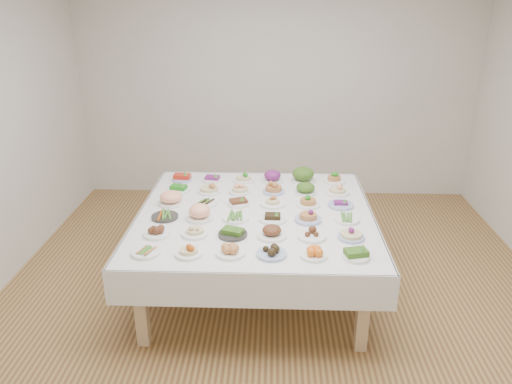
{
  "coord_description": "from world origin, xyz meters",
  "views": [
    {
      "loc": [
        -0.03,
        -3.79,
        2.53
      ],
      "look_at": [
        -0.18,
        0.3,
        0.88
      ],
      "focal_mm": 35.0,
      "sensor_mm": 36.0,
      "label": 1
    }
  ],
  "objects_px": {
    "display_table": "(255,220)",
    "dish_0": "(146,252)",
    "dish_35": "(334,178)",
    "dish_18": "(171,197)"
  },
  "relations": [
    {
      "from": "display_table",
      "to": "dish_18",
      "type": "relative_size",
      "value": 7.74
    },
    {
      "from": "display_table",
      "to": "dish_35",
      "type": "bearing_deg",
      "value": 45.04
    },
    {
      "from": "dish_18",
      "to": "dish_35",
      "type": "xyz_separation_m",
      "value": [
        1.53,
        0.61,
        -0.02
      ]
    },
    {
      "from": "display_table",
      "to": "dish_0",
      "type": "xyz_separation_m",
      "value": [
        -0.77,
        -0.77,
        0.09
      ]
    },
    {
      "from": "dish_35",
      "to": "dish_18",
      "type": "bearing_deg",
      "value": -158.28
    },
    {
      "from": "dish_0",
      "to": "dish_35",
      "type": "bearing_deg",
      "value": 44.96
    },
    {
      "from": "dish_18",
      "to": "dish_35",
      "type": "bearing_deg",
      "value": 21.72
    },
    {
      "from": "dish_18",
      "to": "dish_35",
      "type": "distance_m",
      "value": 1.64
    },
    {
      "from": "display_table",
      "to": "dish_35",
      "type": "distance_m",
      "value": 1.08
    },
    {
      "from": "dish_18",
      "to": "display_table",
      "type": "bearing_deg",
      "value": -11.41
    }
  ]
}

